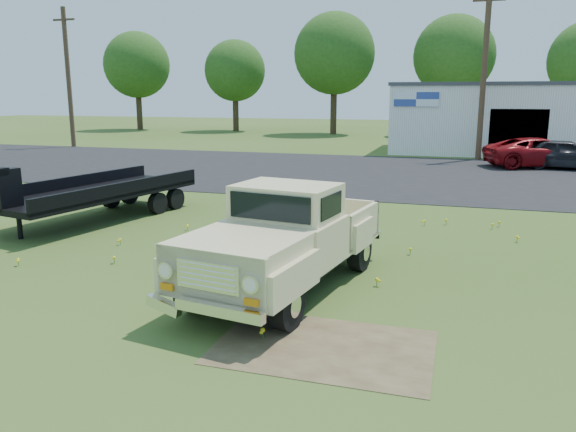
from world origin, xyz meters
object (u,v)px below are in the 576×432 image
object	(u,v)px
dark_sedan	(565,154)
red_pickup	(540,153)
vintage_pickup_truck	(287,237)
flatbed_trailer	(97,188)

from	to	relation	value
dark_sedan	red_pickup	bearing A→B (deg)	75.12
vintage_pickup_truck	flatbed_trailer	size ratio (longest dim) A/B	0.81
flatbed_trailer	dark_sedan	world-z (taller)	flatbed_trailer
dark_sedan	vintage_pickup_truck	bearing A→B (deg)	164.14
flatbed_trailer	red_pickup	world-z (taller)	flatbed_trailer
vintage_pickup_truck	red_pickup	distance (m)	21.20
vintage_pickup_truck	dark_sedan	bearing A→B (deg)	78.31
flatbed_trailer	red_pickup	xyz separation A→B (m)	(13.27, 16.25, -0.19)
vintage_pickup_truck	dark_sedan	size ratio (longest dim) A/B	1.28
red_pickup	dark_sedan	bearing A→B (deg)	-129.20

